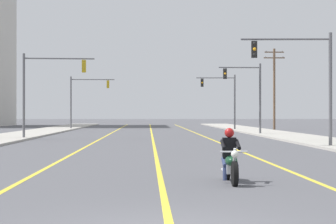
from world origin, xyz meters
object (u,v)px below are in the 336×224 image
Objects in this scene: traffic_signal_near_left at (45,82)px; utility_pole_right_far at (274,86)px; traffic_signal_mid_right at (249,89)px; traffic_signal_near_right at (304,72)px; motorcycle_with_rider at (230,161)px; traffic_signal_mid_left at (84,94)px; traffic_signal_far_right at (224,94)px.

utility_pole_right_far is (21.85, 24.72, 0.89)m from traffic_signal_near_left.
traffic_signal_mid_right is 0.67× the size of utility_pole_right_far.
traffic_signal_near_right is 20.42m from traffic_signal_mid_right.
traffic_signal_near_right is (6.20, 16.43, 3.51)m from motorcycle_with_rider.
traffic_signal_near_right is at bearing -99.18° from utility_pole_right_far.
traffic_signal_mid_right is (16.22, 8.29, -0.09)m from traffic_signal_near_left.
traffic_signal_near_right and traffic_signal_mid_left have the same top height.
utility_pole_right_far is (21.89, -2.98, 0.89)m from traffic_signal_mid_left.
traffic_signal_mid_left is at bearing 166.41° from traffic_signal_far_right.
utility_pole_right_far is at bearing -7.76° from traffic_signal_mid_left.
traffic_signal_mid_left is at bearing 129.95° from traffic_signal_mid_right.
motorcycle_with_rider is 0.24× the size of utility_pole_right_far.
traffic_signal_mid_right reaches higher than motorcycle_with_rider.
traffic_signal_near_left is 1.00× the size of traffic_signal_far_right.
traffic_signal_near_left is 0.67× the size of utility_pole_right_far.
motorcycle_with_rider is at bearing -100.05° from traffic_signal_mid_right.
motorcycle_with_rider is 0.35× the size of traffic_signal_mid_left.
traffic_signal_near_right is 19.99m from traffic_signal_near_left.
traffic_signal_near_right is at bearing -68.20° from traffic_signal_mid_left.
traffic_signal_near_left is at bearing -89.92° from traffic_signal_mid_left.
traffic_signal_near_right is 37.33m from utility_pole_right_far.
traffic_signal_near_right reaches higher than motorcycle_with_rider.
traffic_signal_mid_right is 25.32m from traffic_signal_mid_left.
traffic_signal_mid_right and traffic_signal_far_right have the same top height.
traffic_signal_far_right is (16.02, -3.87, -0.05)m from traffic_signal_mid_left.
motorcycle_with_rider is at bearing -110.68° from traffic_signal_near_right.
utility_pole_right_far reaches higher than traffic_signal_mid_right.
traffic_signal_far_right is (6.29, 52.39, 3.48)m from motorcycle_with_rider.
traffic_signal_near_left is at bearing -123.84° from traffic_signal_far_right.
traffic_signal_far_right is at bearing 56.16° from traffic_signal_near_left.
utility_pole_right_far is (5.96, 36.85, 0.91)m from traffic_signal_near_right.
traffic_signal_near_right is at bearing -90.14° from traffic_signal_far_right.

